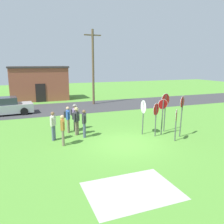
{
  "coord_description": "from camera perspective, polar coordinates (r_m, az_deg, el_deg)",
  "views": [
    {
      "loc": [
        -5.12,
        -11.04,
        4.41
      ],
      "look_at": [
        0.17,
        2.55,
        1.3
      ],
      "focal_mm": 37.05,
      "sensor_mm": 36.0,
      "label": 1
    }
  ],
  "objects": [
    {
      "name": "ground_plane",
      "position": [
        12.95,
        3.43,
        -7.9
      ],
      "size": [
        80.0,
        80.0,
        0.0
      ],
      "primitive_type": "plane",
      "color": "#518E33"
    },
    {
      "name": "street_asphalt",
      "position": [
        23.68,
        -8.41,
        1.18
      ],
      "size": [
        60.0,
        6.4,
        0.01
      ],
      "primitive_type": "cube",
      "color": "#38383A",
      "rests_on": "ground"
    },
    {
      "name": "concrete_path",
      "position": [
        8.62,
        4.9,
        -18.75
      ],
      "size": [
        3.2,
        2.4,
        0.01
      ],
      "primitive_type": "cube",
      "color": "#ADAAA3",
      "rests_on": "ground"
    },
    {
      "name": "building_background",
      "position": [
        29.32,
        -17.57,
        6.8
      ],
      "size": [
        6.73,
        3.74,
        4.02
      ],
      "color": "brown",
      "rests_on": "ground"
    },
    {
      "name": "utility_pole",
      "position": [
        24.99,
        -4.69,
        11.25
      ],
      "size": [
        1.8,
        0.24,
        7.81
      ],
      "color": "brown",
      "rests_on": "ground"
    },
    {
      "name": "parked_car_on_street",
      "position": [
        22.03,
        -24.74,
        1.19
      ],
      "size": [
        4.43,
        2.27,
        1.51
      ],
      "color": "#A5A8AD",
      "rests_on": "ground"
    },
    {
      "name": "stop_sign_far_back",
      "position": [
        14.47,
        12.37,
        0.21
      ],
      "size": [
        0.65,
        0.18,
        2.27
      ],
      "color": "#474C4C",
      "rests_on": "ground"
    },
    {
      "name": "stop_sign_low_front",
      "position": [
        13.59,
        15.53,
        -1.82
      ],
      "size": [
        0.48,
        0.54,
        1.87
      ],
      "color": "#474C4C",
      "rests_on": "ground"
    },
    {
      "name": "stop_sign_leaning_left",
      "position": [
        15.19,
        13.0,
        1.65
      ],
      "size": [
        0.84,
        0.34,
        2.52
      ],
      "color": "#474C4C",
      "rests_on": "ground"
    },
    {
      "name": "stop_sign_tallest",
      "position": [
        14.34,
        16.85,
        0.59
      ],
      "size": [
        0.6,
        0.42,
        2.51
      ],
      "color": "#474C4C",
      "rests_on": "ground"
    },
    {
      "name": "stop_sign_rear_left",
      "position": [
        14.4,
        7.72,
        0.22
      ],
      "size": [
        0.13,
        0.82,
        2.17
      ],
      "color": "#474C4C",
      "rests_on": "ground"
    },
    {
      "name": "stop_sign_leaning_right",
      "position": [
        14.14,
        10.79,
        -0.45
      ],
      "size": [
        0.65,
        0.43,
        2.06
      ],
      "color": "#474C4C",
      "rests_on": "ground"
    },
    {
      "name": "person_on_left",
      "position": [
        12.76,
        -12.06,
        -3.97
      ],
      "size": [
        0.28,
        0.56,
        1.69
      ],
      "color": "#7A6B56",
      "rests_on": "ground"
    },
    {
      "name": "person_holding_notes",
      "position": [
        14.44,
        -8.8,
        -1.73
      ],
      "size": [
        0.47,
        0.48,
        1.74
      ],
      "color": "#7A6B56",
      "rests_on": "ground"
    },
    {
      "name": "person_near_signs",
      "position": [
        13.71,
        -14.31,
        -2.96
      ],
      "size": [
        0.36,
        0.51,
        1.69
      ],
      "color": "#4C5670",
      "rests_on": "ground"
    },
    {
      "name": "person_in_teal",
      "position": [
        15.05,
        -10.86,
        -1.35
      ],
      "size": [
        0.43,
        0.55,
        1.69
      ],
      "color": "#7A6B56",
      "rests_on": "ground"
    },
    {
      "name": "person_in_dark_shirt",
      "position": [
        13.93,
        -6.87,
        -2.44
      ],
      "size": [
        0.34,
        0.54,
        1.69
      ],
      "color": "#4C5670",
      "rests_on": "ground"
    },
    {
      "name": "person_with_sunhat",
      "position": [
        15.56,
        -9.16,
        -0.75
      ],
      "size": [
        0.47,
        0.49,
        1.74
      ],
      "color": "#2D2D33",
      "rests_on": "ground"
    }
  ]
}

